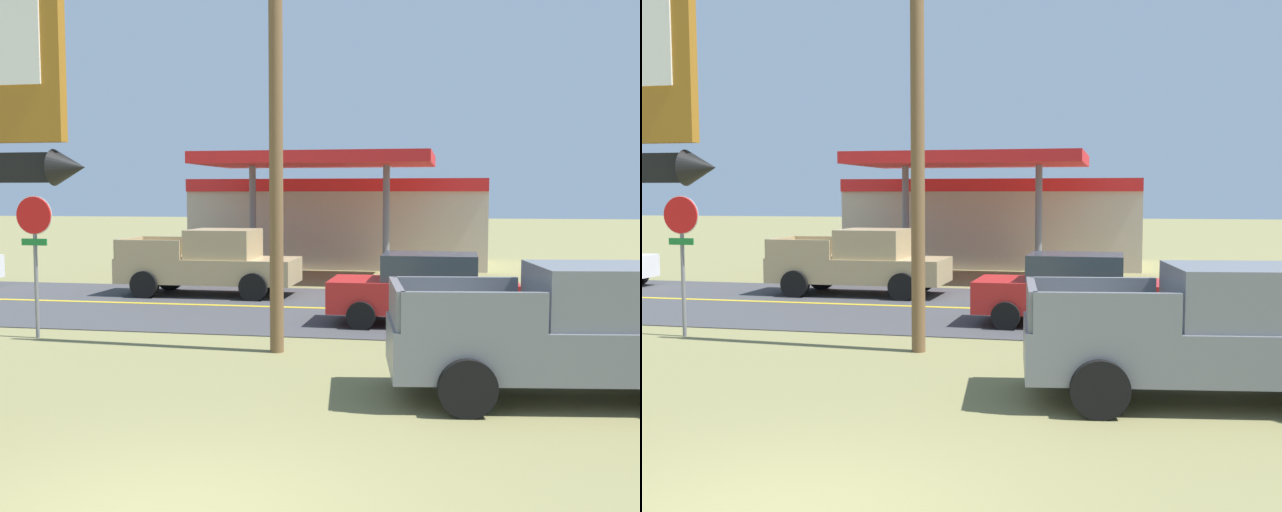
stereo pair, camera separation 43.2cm
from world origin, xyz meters
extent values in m
cube|color=#3D3D3F|center=(0.00, 13.00, 0.01)|extent=(140.00, 8.00, 0.02)
cube|color=gold|center=(0.00, 13.00, 0.02)|extent=(126.00, 0.20, 0.01)
cone|color=black|center=(-1.97, 2.21, 3.29)|extent=(0.40, 0.44, 0.44)
cylinder|color=slate|center=(-5.98, 8.04, 1.10)|extent=(0.08, 0.08, 2.20)
cylinder|color=red|center=(-5.98, 8.01, 2.55)|extent=(0.76, 0.03, 0.76)
cylinder|color=white|center=(-5.98, 8.03, 2.55)|extent=(0.80, 0.01, 0.80)
cube|color=#19722D|center=(-5.98, 8.01, 2.00)|extent=(0.56, 0.03, 0.14)
cylinder|color=brown|center=(-0.75, 7.57, 4.61)|extent=(0.26, 0.26, 9.22)
cube|color=beige|center=(-2.26, 26.05, 1.80)|extent=(12.00, 6.00, 3.60)
cube|color=red|center=(-2.26, 23.00, 3.35)|extent=(12.00, 0.12, 0.50)
cube|color=red|center=(-2.26, 20.05, 4.20)|extent=(8.00, 5.00, 0.40)
cylinder|color=slate|center=(-4.66, 20.05, 2.10)|extent=(0.24, 0.24, 4.20)
cylinder|color=slate|center=(0.14, 20.05, 2.10)|extent=(0.24, 0.24, 4.20)
cube|color=slate|center=(4.19, 5.16, 0.76)|extent=(5.43, 2.68, 0.72)
cube|color=slate|center=(4.64, 5.22, 1.54)|extent=(2.14, 2.05, 0.84)
cube|color=slate|center=(2.55, 5.85, 1.40)|extent=(1.95, 0.40, 0.56)
cube|color=slate|center=(2.81, 4.03, 1.40)|extent=(1.95, 0.40, 0.56)
cube|color=slate|center=(1.72, 4.80, 1.40)|extent=(0.39, 1.88, 0.56)
cylinder|color=black|center=(2.46, 5.90, 0.40)|extent=(0.83, 0.39, 0.80)
cylinder|color=black|center=(2.74, 3.96, 0.40)|extent=(0.83, 0.39, 0.80)
cube|color=tan|center=(-4.60, 15.00, 0.76)|extent=(5.20, 1.96, 0.72)
cube|color=tan|center=(-4.15, 15.00, 1.54)|extent=(1.90, 1.80, 0.84)
cube|color=#28333D|center=(-3.26, 15.00, 1.54)|extent=(0.10, 1.66, 0.71)
cube|color=tan|center=(-6.13, 15.92, 1.40)|extent=(1.95, 0.12, 0.56)
cube|color=tan|center=(-6.13, 14.08, 1.40)|extent=(1.95, 0.12, 0.56)
cube|color=tan|center=(-7.10, 15.00, 1.40)|extent=(0.12, 1.88, 0.56)
cylinder|color=black|center=(-2.99, 15.98, 0.40)|extent=(0.80, 0.28, 0.80)
cylinder|color=black|center=(-2.99, 14.02, 0.40)|extent=(0.80, 0.28, 0.80)
cylinder|color=black|center=(-6.21, 15.98, 0.40)|extent=(0.80, 0.28, 0.80)
cylinder|color=black|center=(-6.21, 14.02, 0.40)|extent=(0.80, 0.28, 0.80)
cube|color=red|center=(1.83, 11.00, 0.68)|extent=(4.20, 1.76, 0.72)
cube|color=#2D3842|center=(1.98, 11.00, 1.34)|extent=(2.10, 1.56, 0.60)
cylinder|color=black|center=(0.53, 10.12, 0.32)|extent=(0.64, 0.24, 0.64)
cylinder|color=black|center=(0.53, 11.88, 0.32)|extent=(0.64, 0.24, 0.64)
cylinder|color=black|center=(3.13, 10.12, 0.32)|extent=(0.64, 0.24, 0.64)
cylinder|color=black|center=(3.13, 11.88, 0.32)|extent=(0.64, 0.24, 0.64)
camera|label=1|loc=(2.58, -6.09, 2.97)|focal=42.20mm
camera|label=2|loc=(3.00, -6.00, 2.97)|focal=42.20mm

